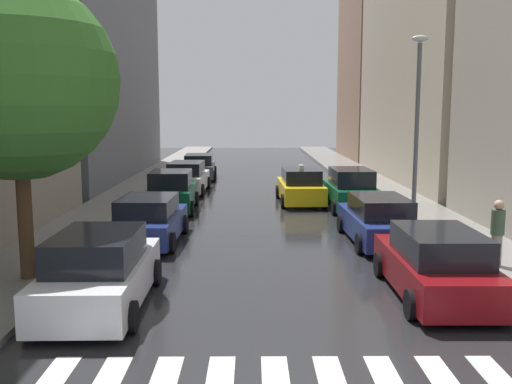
% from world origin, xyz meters
% --- Properties ---
extents(ground_plane, '(28.00, 72.00, 0.04)m').
position_xyz_m(ground_plane, '(0.00, 24.00, -0.02)').
color(ground_plane, '#242427').
extents(sidewalk_left, '(3.00, 72.00, 0.15)m').
position_xyz_m(sidewalk_left, '(-6.50, 24.00, 0.07)').
color(sidewalk_left, gray).
rests_on(sidewalk_left, ground).
extents(sidewalk_right, '(3.00, 72.00, 0.15)m').
position_xyz_m(sidewalk_right, '(6.50, 24.00, 0.07)').
color(sidewalk_right, gray).
rests_on(sidewalk_right, ground).
extents(building_left_mid, '(6.00, 20.95, 19.50)m').
position_xyz_m(building_left_mid, '(-11.00, 30.79, 9.75)').
color(building_left_mid, slate).
rests_on(building_left_mid, ground).
extents(building_right_mid, '(6.00, 19.20, 15.56)m').
position_xyz_m(building_right_mid, '(11.00, 28.85, 7.78)').
color(building_right_mid, '#B2A38C').
rests_on(building_right_mid, ground).
extents(building_right_far, '(6.00, 12.08, 22.49)m').
position_xyz_m(building_right_far, '(11.00, 45.07, 11.25)').
color(building_right_far, '#8C6B56').
rests_on(building_right_far, ground).
extents(parked_car_left_nearest, '(2.19, 4.74, 1.71)m').
position_xyz_m(parked_car_left_nearest, '(-3.73, 5.94, 0.80)').
color(parked_car_left_nearest, silver).
rests_on(parked_car_left_nearest, ground).
extents(parked_car_left_second, '(2.20, 4.47, 1.55)m').
position_xyz_m(parked_car_left_second, '(-3.77, 12.19, 0.73)').
color(parked_car_left_second, navy).
rests_on(parked_car_left_second, ground).
extents(parked_car_left_third, '(2.19, 4.16, 1.75)m').
position_xyz_m(parked_car_left_third, '(-3.87, 18.19, 0.81)').
color(parked_car_left_third, '#0C4C2D').
rests_on(parked_car_left_third, ground).
extents(parked_car_left_fourth, '(2.21, 4.77, 1.63)m').
position_xyz_m(parked_car_left_fourth, '(-3.83, 23.81, 0.77)').
color(parked_car_left_fourth, silver).
rests_on(parked_car_left_fourth, ground).
extents(parked_car_left_fifth, '(2.26, 4.75, 1.55)m').
position_xyz_m(parked_car_left_fifth, '(-3.77, 30.07, 0.73)').
color(parked_car_left_fifth, '#474C51').
rests_on(parked_car_left_fifth, ground).
extents(parked_car_right_nearest, '(2.14, 4.71, 1.61)m').
position_xyz_m(parked_car_right_nearest, '(3.89, 6.63, 0.76)').
color(parked_car_right_nearest, maroon).
rests_on(parked_car_right_nearest, ground).
extents(parked_car_right_second, '(2.16, 4.83, 1.55)m').
position_xyz_m(parked_car_right_second, '(3.75, 12.17, 0.73)').
color(parked_car_right_second, navy).
rests_on(parked_car_right_second, ground).
extents(parked_car_right_third, '(2.13, 4.69, 1.80)m').
position_xyz_m(parked_car_right_third, '(3.91, 18.61, 0.83)').
color(parked_car_right_third, '#0C4C2D').
rests_on(parked_car_right_third, ground).
extents(taxi_midroad, '(2.20, 4.57, 1.81)m').
position_xyz_m(taxi_midroad, '(1.88, 20.29, 0.76)').
color(taxi_midroad, yellow).
rests_on(taxi_midroad, ground).
extents(pedestrian_foreground, '(0.36, 0.36, 1.80)m').
position_xyz_m(pedestrian_foreground, '(6.20, 8.76, 1.10)').
color(pedestrian_foreground, gray).
rests_on(pedestrian_foreground, sidewalk_right).
extents(street_tree_left, '(4.84, 4.84, 7.30)m').
position_xyz_m(street_tree_left, '(-6.00, 7.71, 5.02)').
color(street_tree_left, '#513823').
rests_on(street_tree_left, sidewalk_left).
extents(lamp_post_right, '(0.60, 0.28, 6.79)m').
position_xyz_m(lamp_post_right, '(5.55, 14.48, 4.07)').
color(lamp_post_right, '#595B60').
rests_on(lamp_post_right, sidewalk_right).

